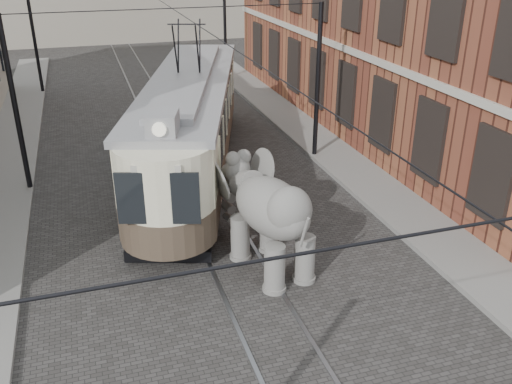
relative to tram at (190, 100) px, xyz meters
name	(u,v)px	position (x,y,z in m)	size (l,w,h in m)	color
ground	(229,249)	(-0.27, -6.14, -2.73)	(120.00, 120.00, 0.00)	#3A3736
tram_rails	(229,249)	(-0.27, -6.14, -2.71)	(1.54, 80.00, 0.02)	slate
sidewalk_right	(412,218)	(5.73, -6.14, -2.65)	(2.00, 60.00, 0.15)	slate
catenary	(183,102)	(-0.47, -1.14, 0.27)	(11.00, 30.20, 6.00)	black
tram	(190,100)	(0.00, 0.00, 0.00)	(2.84, 13.74, 5.45)	beige
elephant	(272,222)	(0.56, -7.46, -1.31)	(2.54, 4.61, 2.82)	slate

